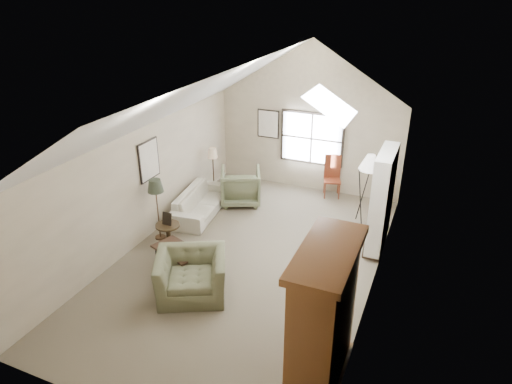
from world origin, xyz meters
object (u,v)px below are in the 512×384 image
at_px(armoire, 323,319).
at_px(side_table, 169,235).
at_px(coffee_table, 178,260).
at_px(sofa, 201,202).
at_px(side_chair, 332,177).
at_px(armchair_far, 241,186).
at_px(armchair_near, 191,275).

relative_size(armoire, side_table, 4.20).
height_order(armoire, coffee_table, armoire).
distance_m(sofa, side_chair, 3.53).
bearing_deg(armchair_far, armchair_near, 76.59).
height_order(coffee_table, side_chair, side_chair).
bearing_deg(side_chair, armchair_near, -122.40).
xyz_separation_m(coffee_table, side_chair, (1.94, 4.57, 0.30)).
bearing_deg(coffee_table, armchair_near, -39.79).
bearing_deg(coffee_table, sofa, 108.69).
relative_size(armoire, sofa, 1.05).
distance_m(armoire, coffee_table, 3.75).
height_order(armchair_near, side_table, armchair_near).
distance_m(armoire, sofa, 5.70).
relative_size(sofa, armchair_near, 1.68).
bearing_deg(armoire, side_table, 150.56).
distance_m(armchair_near, side_chair, 5.26).
bearing_deg(armchair_far, coffee_table, 67.65).
bearing_deg(sofa, coffee_table, -168.63).
relative_size(armchair_far, side_table, 1.93).
distance_m(armchair_near, side_table, 1.83).
relative_size(coffee_table, side_table, 1.90).
bearing_deg(armoire, sofa, 136.79).
bearing_deg(armchair_near, side_table, 109.51).
height_order(armoire, side_chair, armoire).
height_order(armchair_near, side_chair, side_chair).
height_order(sofa, side_chair, side_chair).
bearing_deg(sofa, armchair_near, -160.97).
distance_m(armchair_far, coffee_table, 3.29).
bearing_deg(sofa, side_table, 176.26).
xyz_separation_m(coffee_table, side_table, (-0.69, 0.74, 0.01)).
relative_size(coffee_table, side_chair, 0.90).
bearing_deg(armoire, side_chair, 102.82).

